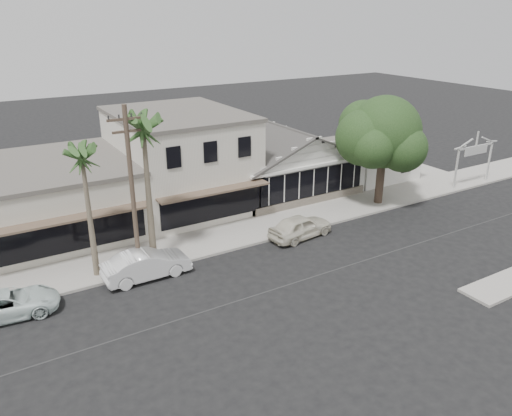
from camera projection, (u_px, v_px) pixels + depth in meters
ground at (333, 271)px, 26.99m from camera, size 140.00×140.00×0.00m
sidewalk_north at (148, 256)px, 28.50m from camera, size 90.00×3.50×0.15m
corner_shop at (282, 158)px, 38.38m from camera, size 10.40×8.60×5.10m
side_cottage at (369, 159)px, 41.95m from camera, size 6.00×6.00×3.00m
arch_sign at (476, 148)px, 38.90m from camera, size 4.12×0.12×3.95m
row_building_near at (180, 161)px, 35.12m from camera, size 8.00×10.00×6.50m
row_building_midnear at (47, 200)px, 31.22m from camera, size 10.00×10.00×4.20m
utility_pole at (132, 188)px, 25.06m from camera, size 1.80×0.24×9.00m
car_0 at (300, 227)px, 30.75m from camera, size 4.44×2.22×1.45m
car_1 at (147, 265)px, 26.06m from camera, size 4.58×1.64×1.50m
car_2 at (7, 304)px, 22.76m from camera, size 4.69×2.49×1.26m
shade_tree at (381, 134)px, 34.67m from camera, size 7.07×6.39×7.85m
palm_east at (143, 129)px, 24.93m from camera, size 2.99×2.99×8.89m
palm_mid at (82, 158)px, 24.01m from camera, size 2.41×2.41×7.59m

